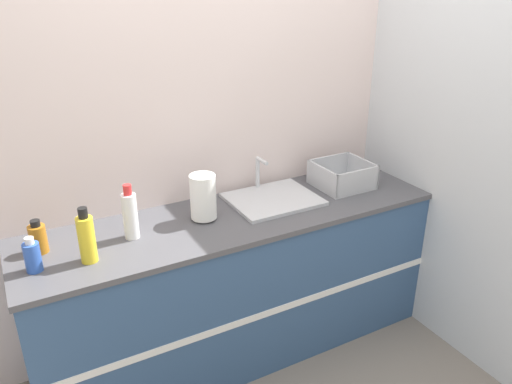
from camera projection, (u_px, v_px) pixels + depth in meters
The scene contains 11 objects.
ground_plane at pixel (263, 377), 2.78m from camera, with size 12.00×12.00×0.00m, color slate.
wall_back at pixel (208, 124), 2.77m from camera, with size 4.66×0.06×2.60m.
wall_right at pixel (406, 112), 3.01m from camera, with size 0.06×2.60×2.60m.
counter_cabinet at pixel (237, 284), 2.85m from camera, with size 2.28×0.62×0.88m.
sink at pixel (273, 198), 2.83m from camera, with size 0.49×0.40×0.21m.
paper_towel_roll at pixel (203, 197), 2.57m from camera, with size 0.13×0.13×0.25m.
dish_rack at pixel (342, 178), 3.01m from camera, with size 0.31×0.30×0.15m.
bottle_amber at pixel (38, 238), 2.28m from camera, with size 0.08×0.08×0.16m.
bottle_blue at pixel (32, 256), 2.13m from camera, with size 0.07×0.07×0.16m.
bottle_yellow at pixel (87, 238), 2.19m from camera, with size 0.07×0.07×0.26m.
bottle_white_spray at pixel (130, 215), 2.39m from camera, with size 0.07×0.07×0.28m.
Camera 1 is at (-1.06, -1.86, 2.06)m, focal length 35.00 mm.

